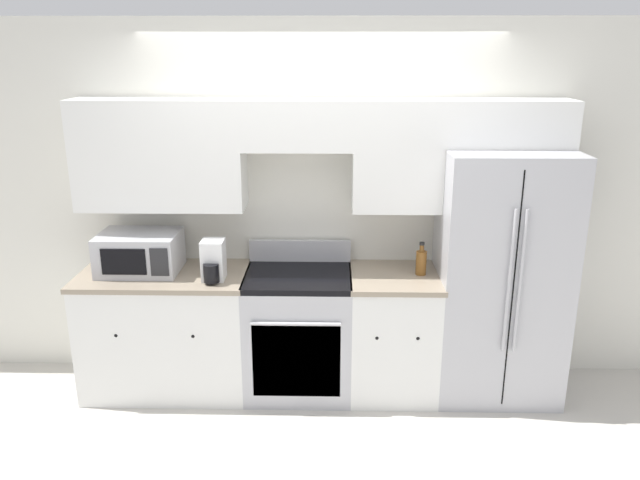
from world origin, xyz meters
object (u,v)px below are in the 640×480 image
bottle (421,262)px  oven_range (299,331)px  refrigerator (498,274)px  microwave (140,252)px

bottle → oven_range: bearing=-178.9°
oven_range → bottle: (0.85, 0.02, 0.53)m
refrigerator → bottle: size_ratio=7.55×
oven_range → refrigerator: refrigerator is taller
oven_range → bottle: bearing=1.1°
oven_range → microwave: (-1.11, 0.04, 0.58)m
refrigerator → bottle: 0.56m
microwave → bottle: size_ratio=2.35×
microwave → bottle: 1.96m
oven_range → refrigerator: (1.40, 0.06, 0.43)m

